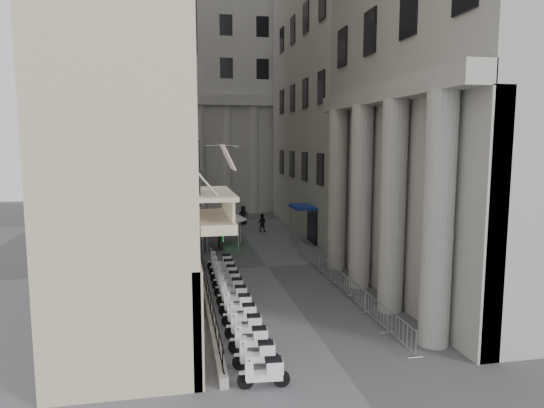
% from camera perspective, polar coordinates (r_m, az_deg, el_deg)
% --- Properties ---
extents(far_building, '(22.00, 10.00, 30.00)m').
position_cam_1_polar(far_building, '(59.60, -5.88, 13.99)').
color(far_building, '#AEACA5').
rests_on(far_building, ground).
extents(iron_fence, '(0.30, 28.00, 1.40)m').
position_cam_1_polar(iron_fence, '(30.05, -8.29, -8.28)').
color(iron_fence, black).
rests_on(iron_fence, ground).
extents(blue_awning, '(1.60, 3.00, 3.00)m').
position_cam_1_polar(blue_awning, '(39.04, 3.59, -4.58)').
color(blue_awning, navy).
rests_on(blue_awning, ground).
extents(flag, '(1.00, 1.40, 8.20)m').
position_cam_1_polar(flag, '(17.92, -4.94, -19.40)').
color(flag, '#9E0C11').
rests_on(flag, ground).
extents(scooter_0, '(1.44, 0.67, 1.50)m').
position_cam_1_polar(scooter_0, '(17.07, -0.92, -20.81)').
color(scooter_0, white).
rests_on(scooter_0, ground).
extents(scooter_1, '(1.44, 0.67, 1.50)m').
position_cam_1_polar(scooter_1, '(18.27, -1.73, -18.81)').
color(scooter_1, white).
rests_on(scooter_1, ground).
extents(scooter_2, '(1.44, 0.67, 1.50)m').
position_cam_1_polar(scooter_2, '(19.49, -2.43, -17.07)').
color(scooter_2, white).
rests_on(scooter_2, ground).
extents(scooter_3, '(1.44, 0.67, 1.50)m').
position_cam_1_polar(scooter_3, '(20.73, -3.04, -15.52)').
color(scooter_3, white).
rests_on(scooter_3, ground).
extents(scooter_4, '(1.44, 0.67, 1.50)m').
position_cam_1_polar(scooter_4, '(21.99, -3.56, -14.16)').
color(scooter_4, white).
rests_on(scooter_4, ground).
extents(scooter_5, '(1.44, 0.67, 1.50)m').
position_cam_1_polar(scooter_5, '(23.26, -4.03, -12.93)').
color(scooter_5, white).
rests_on(scooter_5, ground).
extents(scooter_6, '(1.44, 0.67, 1.50)m').
position_cam_1_polar(scooter_6, '(24.54, -4.44, -11.84)').
color(scooter_6, white).
rests_on(scooter_6, ground).
extents(scooter_7, '(1.44, 0.67, 1.50)m').
position_cam_1_polar(scooter_7, '(25.83, -4.81, -10.85)').
color(scooter_7, white).
rests_on(scooter_7, ground).
extents(scooter_8, '(1.44, 0.67, 1.50)m').
position_cam_1_polar(scooter_8, '(27.13, -5.14, -9.96)').
color(scooter_8, white).
rests_on(scooter_8, ground).
extents(scooter_9, '(1.44, 0.67, 1.50)m').
position_cam_1_polar(scooter_9, '(28.43, -5.44, -9.15)').
color(scooter_9, white).
rests_on(scooter_9, ground).
extents(scooter_10, '(1.44, 0.67, 1.50)m').
position_cam_1_polar(scooter_10, '(29.74, -5.71, -8.41)').
color(scooter_10, white).
rests_on(scooter_10, ground).
extents(scooter_11, '(1.44, 0.67, 1.50)m').
position_cam_1_polar(scooter_11, '(31.05, -5.96, -7.73)').
color(scooter_11, white).
rests_on(scooter_11, ground).
extents(barrier_0, '(0.60, 2.40, 1.10)m').
position_cam_1_polar(barrier_0, '(20.75, 14.91, -15.75)').
color(barrier_0, '#A0A3A8').
rests_on(barrier_0, ground).
extents(barrier_1, '(0.60, 2.40, 1.10)m').
position_cam_1_polar(barrier_1, '(22.85, 12.08, -13.46)').
color(barrier_1, '#A0A3A8').
rests_on(barrier_1, ground).
extents(barrier_2, '(0.60, 2.40, 1.10)m').
position_cam_1_polar(barrier_2, '(25.03, 9.78, -11.54)').
color(barrier_2, '#A0A3A8').
rests_on(barrier_2, ground).
extents(barrier_3, '(0.60, 2.40, 1.10)m').
position_cam_1_polar(barrier_3, '(27.26, 7.87, -9.92)').
color(barrier_3, '#A0A3A8').
rests_on(barrier_3, ground).
extents(barrier_4, '(0.60, 2.40, 1.10)m').
position_cam_1_polar(barrier_4, '(29.53, 6.27, -8.53)').
color(barrier_4, '#A0A3A8').
rests_on(barrier_4, ground).
extents(barrier_5, '(0.60, 2.40, 1.10)m').
position_cam_1_polar(barrier_5, '(31.84, 4.90, -7.34)').
color(barrier_5, '#A0A3A8').
rests_on(barrier_5, ground).
extents(barrier_6, '(0.60, 2.40, 1.10)m').
position_cam_1_polar(barrier_6, '(34.17, 3.73, -6.31)').
color(barrier_6, '#A0A3A8').
rests_on(barrier_6, ground).
extents(security_tent, '(3.80, 3.80, 3.09)m').
position_cam_1_polar(security_tent, '(37.56, -6.29, -1.09)').
color(security_tent, white).
rests_on(security_tent, ground).
extents(street_lamp, '(2.55, 0.34, 7.81)m').
position_cam_1_polar(street_lamp, '(35.16, -7.29, 1.69)').
color(street_lamp, gray).
rests_on(street_lamp, ground).
extents(info_kiosk, '(0.32, 0.85, 1.78)m').
position_cam_1_polar(info_kiosk, '(36.72, -6.07, -3.93)').
color(info_kiosk, black).
rests_on(info_kiosk, ground).
extents(pedestrian_a, '(0.66, 0.48, 1.70)m').
position_cam_1_polar(pedestrian_a, '(42.13, -4.81, -2.53)').
color(pedestrian_a, black).
rests_on(pedestrian_a, ground).
extents(pedestrian_b, '(0.96, 0.86, 1.65)m').
position_cam_1_polar(pedestrian_b, '(43.52, -1.21, -2.22)').
color(pedestrian_b, black).
rests_on(pedestrian_b, ground).
extents(pedestrian_c, '(0.98, 0.72, 1.85)m').
position_cam_1_polar(pedestrian_c, '(47.42, -3.42, -1.32)').
color(pedestrian_c, black).
rests_on(pedestrian_c, ground).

